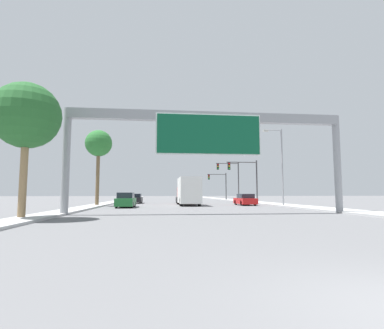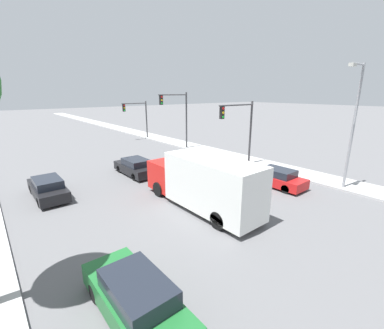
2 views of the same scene
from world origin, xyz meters
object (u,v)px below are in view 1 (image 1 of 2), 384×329
at_px(street_lamp_right, 280,161).
at_px(truck_box_primary, 188,191).
at_px(sign_gantry, 208,133).
at_px(car_near_center, 136,199).
at_px(car_far_right, 245,200).
at_px(traffic_light_far_intersection, 220,182).
at_px(car_near_left, 183,198).
at_px(traffic_light_near_intersection, 247,174).
at_px(car_mid_right, 126,200).
at_px(traffic_light_mid_block, 232,175).
at_px(palm_tree_foreground, 27,116).
at_px(palm_tree_background, 99,144).

bearing_deg(street_lamp_right, truck_box_primary, 157.44).
xyz_separation_m(sign_gantry, car_near_center, (-7.00, 23.54, -5.23)).
distance_m(car_far_right, traffic_light_far_intersection, 25.43).
distance_m(car_near_left, traffic_light_near_intersection, 10.40).
height_order(car_far_right, car_mid_right, car_mid_right).
bearing_deg(traffic_light_mid_block, palm_tree_foreground, -121.27).
bearing_deg(car_mid_right, truck_box_primary, 33.80).
bearing_deg(car_far_right, street_lamp_right, -49.41).
bearing_deg(palm_tree_foreground, car_far_right, 45.03).
bearing_deg(street_lamp_right, car_far_right, 130.59).
distance_m(car_near_left, palm_tree_background, 16.00).
xyz_separation_m(traffic_light_mid_block, street_lamp_right, (1.04, -18.77, 0.52)).
bearing_deg(car_far_right, sign_gantry, -115.10).
height_order(sign_gantry, traffic_light_far_intersection, sign_gantry).
height_order(traffic_light_far_intersection, palm_tree_foreground, palm_tree_foreground).
bearing_deg(palm_tree_background, car_near_center, 68.33).
distance_m(car_near_center, traffic_light_far_intersection, 23.19).
xyz_separation_m(sign_gantry, palm_tree_foreground, (-11.23, -3.31, 0.04)).
distance_m(car_near_center, palm_tree_foreground, 27.68).
height_order(palm_tree_background, street_lamp_right, same).
xyz_separation_m(traffic_light_far_intersection, street_lamp_right, (1.17, -28.77, 1.33)).
xyz_separation_m(truck_box_primary, street_lamp_right, (10.10, -4.20, 3.46)).
bearing_deg(truck_box_primary, car_near_center, 131.12).
height_order(car_near_left, street_lamp_right, street_lamp_right).
height_order(car_mid_right, traffic_light_far_intersection, traffic_light_far_intersection).
bearing_deg(traffic_light_mid_block, car_near_left, -147.55).
height_order(truck_box_primary, traffic_light_near_intersection, traffic_light_near_intersection).
bearing_deg(street_lamp_right, sign_gantry, -131.74).
distance_m(car_far_right, palm_tree_foreground, 26.32).
xyz_separation_m(traffic_light_near_intersection, traffic_light_mid_block, (0.23, 10.00, 0.46)).
xyz_separation_m(sign_gantry, traffic_light_near_intersection, (8.83, 20.10, -1.73)).
bearing_deg(palm_tree_background, car_mid_right, -43.63).
height_order(sign_gantry, car_far_right, sign_gantry).
distance_m(car_far_right, car_near_center, 16.43).
height_order(car_mid_right, truck_box_primary, truck_box_primary).
distance_m(truck_box_primary, street_lamp_right, 11.47).
bearing_deg(car_mid_right, palm_tree_background, 136.37).
height_order(traffic_light_far_intersection, street_lamp_right, street_lamp_right).
relative_size(sign_gantry, car_near_left, 4.35).
bearing_deg(palm_tree_foreground, street_lamp_right, 34.45).
height_order(traffic_light_near_intersection, palm_tree_foreground, palm_tree_foreground).
bearing_deg(truck_box_primary, palm_tree_background, -173.60).
distance_m(traffic_light_mid_block, palm_tree_background, 25.38).
bearing_deg(car_mid_right, car_far_right, 16.36).
bearing_deg(street_lamp_right, traffic_light_near_intersection, 98.22).
relative_size(car_mid_right, palm_tree_background, 0.54).
bearing_deg(palm_tree_background, palm_tree_foreground, -91.83).
bearing_deg(traffic_light_mid_block, street_lamp_right, -86.83).
xyz_separation_m(sign_gantry, car_near_left, (0.00, 24.33, -5.21)).
relative_size(traffic_light_mid_block, palm_tree_background, 0.79).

